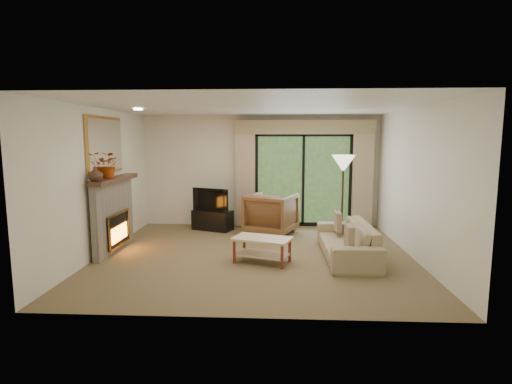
{
  "coord_description": "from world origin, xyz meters",
  "views": [
    {
      "loc": [
        0.36,
        -6.89,
        2.08
      ],
      "look_at": [
        0.0,
        0.3,
        1.1
      ],
      "focal_mm": 28.0,
      "sensor_mm": 36.0,
      "label": 1
    }
  ],
  "objects_px": {
    "sofa": "(347,240)",
    "coffee_table": "(262,250)",
    "media_console": "(213,220)",
    "armchair": "(271,214)"
  },
  "relations": [
    {
      "from": "media_console",
      "to": "armchair",
      "type": "xyz_separation_m",
      "value": [
        1.34,
        -0.35,
        0.22
      ]
    },
    {
      "from": "coffee_table",
      "to": "armchair",
      "type": "bearing_deg",
      "value": 104.7
    },
    {
      "from": "armchair",
      "to": "coffee_table",
      "type": "distance_m",
      "value": 2.02
    },
    {
      "from": "media_console",
      "to": "armchair",
      "type": "relative_size",
      "value": 0.91
    },
    {
      "from": "media_console",
      "to": "coffee_table",
      "type": "height_order",
      "value": "media_console"
    },
    {
      "from": "coffee_table",
      "to": "media_console",
      "type": "bearing_deg",
      "value": 135.69
    },
    {
      "from": "armchair",
      "to": "sofa",
      "type": "xyz_separation_m",
      "value": [
        1.34,
        -1.63,
        -0.15
      ]
    },
    {
      "from": "sofa",
      "to": "coffee_table",
      "type": "bearing_deg",
      "value": -76.5
    },
    {
      "from": "armchair",
      "to": "media_console",
      "type": "bearing_deg",
      "value": 8.16
    },
    {
      "from": "media_console",
      "to": "sofa",
      "type": "distance_m",
      "value": 3.33
    }
  ]
}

